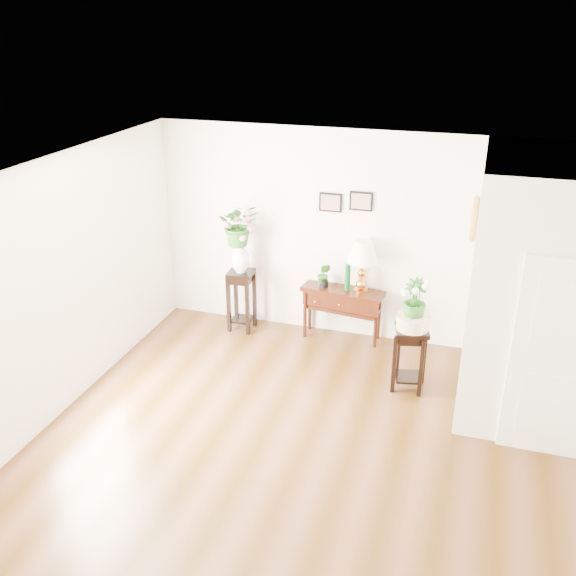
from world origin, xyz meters
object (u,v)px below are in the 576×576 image
at_px(plant_stand_a, 242,300).
at_px(plant_stand_b, 410,358).
at_px(console_table, 342,314).
at_px(table_lamp, 362,267).

bearing_deg(plant_stand_a, plant_stand_b, -19.05).
bearing_deg(console_table, plant_stand_a, -166.47).
relative_size(console_table, plant_stand_a, 1.25).
height_order(console_table, plant_stand_b, plant_stand_b).
height_order(console_table, plant_stand_a, plant_stand_a).
bearing_deg(plant_stand_b, console_table, 136.40).
xyz_separation_m(console_table, table_lamp, (0.24, 0.00, 0.71)).
relative_size(table_lamp, plant_stand_b, 0.91).
distance_m(console_table, table_lamp, 0.75).
bearing_deg(plant_stand_b, table_lamp, 128.77).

